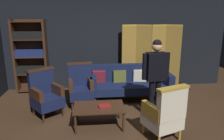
{
  "coord_description": "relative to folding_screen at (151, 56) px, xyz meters",
  "views": [
    {
      "loc": [
        -0.46,
        -3.95,
        2.19
      ],
      "look_at": [
        0.0,
        0.8,
        0.95
      ],
      "focal_mm": 34.66,
      "sensor_mm": 36.0,
      "label": 1
    }
  ],
  "objects": [
    {
      "name": "armchair_wing_right",
      "position": [
        -2.01,
        -1.09,
        -0.5
      ],
      "size": [
        0.65,
        0.64,
        1.04
      ],
      "color": "#382114",
      "rests_on": "ground_plane"
    },
    {
      "name": "folding_screen",
      "position": [
        0.0,
        0.0,
        0.0
      ],
      "size": [
        1.73,
        0.32,
        1.9
      ],
      "color": "olive",
      "rests_on": "ground_plane"
    },
    {
      "name": "armchair_wing_left",
      "position": [
        -2.75,
        -1.57,
        -0.5
      ],
      "size": [
        0.81,
        0.81,
        1.04
      ],
      "color": "#382114",
      "rests_on": "ground_plane"
    },
    {
      "name": "book_red_leather",
      "position": [
        -1.5,
        -2.19,
        -0.55
      ],
      "size": [
        0.26,
        0.21,
        0.03
      ],
      "primitive_type": "cube",
      "rotation": [
        0.0,
        0.0,
        0.18
      ],
      "color": "maroon",
      "rests_on": "coffee_table"
    },
    {
      "name": "bookshelf",
      "position": [
        -3.42,
        0.02,
        0.09
      ],
      "size": [
        0.9,
        0.32,
        2.05
      ],
      "color": "#382114",
      "rests_on": "ground_plane"
    },
    {
      "name": "armchair_gilt_accent",
      "position": [
        -0.48,
        -2.75,
        -0.5
      ],
      "size": [
        0.75,
        0.74,
        1.04
      ],
      "color": "#B78E33",
      "rests_on": "ground_plane"
    },
    {
      "name": "back_wall",
      "position": [
        -1.27,
        0.28,
        0.41
      ],
      "size": [
        7.2,
        0.1,
        2.8
      ],
      "primitive_type": "cube",
      "color": "black",
      "rests_on": "ground_plane"
    },
    {
      "name": "coffee_table",
      "position": [
        -1.61,
        -2.17,
        -0.61
      ],
      "size": [
        1.0,
        0.64,
        0.42
      ],
      "color": "#382114",
      "rests_on": "ground_plane"
    },
    {
      "name": "velvet_couch",
      "position": [
        -0.72,
        -0.71,
        -0.53
      ],
      "size": [
        2.12,
        0.78,
        0.88
      ],
      "color": "#382114",
      "rests_on": "ground_plane"
    },
    {
      "name": "standing_figure",
      "position": [
        -0.43,
        -1.93,
        0.04
      ],
      "size": [
        0.59,
        0.26,
        1.7
      ],
      "color": "black",
      "rests_on": "ground_plane"
    },
    {
      "name": "ground_plane",
      "position": [
        -1.27,
        -2.17,
        -0.99
      ],
      "size": [
        10.0,
        10.0,
        0.0
      ],
      "primitive_type": "plane",
      "color": "#3D2819"
    }
  ]
}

